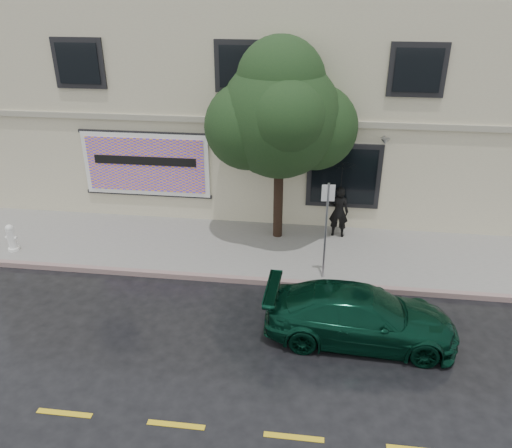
# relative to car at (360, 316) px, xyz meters

# --- Properties ---
(ground) EXTENTS (90.00, 90.00, 0.00)m
(ground) POSITION_rel_car_xyz_m (-3.51, 0.50, -0.63)
(ground) COLOR black
(ground) RESTS_ON ground
(sidewalk) EXTENTS (20.00, 3.50, 0.15)m
(sidewalk) POSITION_rel_car_xyz_m (-3.51, 3.75, -0.55)
(sidewalk) COLOR gray
(sidewalk) RESTS_ON ground
(curb) EXTENTS (20.00, 0.18, 0.16)m
(curb) POSITION_rel_car_xyz_m (-3.51, 2.00, -0.55)
(curb) COLOR gray
(curb) RESTS_ON ground
(road_marking) EXTENTS (19.00, 0.12, 0.01)m
(road_marking) POSITION_rel_car_xyz_m (-3.51, -3.00, -0.62)
(road_marking) COLOR gold
(road_marking) RESTS_ON ground
(building) EXTENTS (20.00, 8.12, 7.00)m
(building) POSITION_rel_car_xyz_m (-3.51, 9.50, 2.87)
(building) COLOR #BDB498
(building) RESTS_ON ground
(billboard) EXTENTS (4.30, 0.16, 2.20)m
(billboard) POSITION_rel_car_xyz_m (-6.71, 5.42, 1.42)
(billboard) COLOR white
(billboard) RESTS_ON ground
(car) EXTENTS (4.39, 2.07, 1.26)m
(car) POSITION_rel_car_xyz_m (0.00, 0.00, 0.00)
(car) COLOR black
(car) RESTS_ON ground
(pedestrian) EXTENTS (0.66, 0.49, 1.66)m
(pedestrian) POSITION_rel_car_xyz_m (-0.41, 4.87, 0.35)
(pedestrian) COLOR black
(pedestrian) RESTS_ON sidewalk
(umbrella) EXTENTS (1.32, 1.32, 0.77)m
(umbrella) POSITION_rel_car_xyz_m (-0.41, 4.87, 1.57)
(umbrella) COLOR black
(umbrella) RESTS_ON pedestrian
(street_tree) EXTENTS (3.49, 3.49, 5.53)m
(street_tree) POSITION_rel_car_xyz_m (-2.29, 4.64, 3.30)
(street_tree) COLOR black
(street_tree) RESTS_ON sidewalk
(fire_hydrant) EXTENTS (0.35, 0.32, 0.84)m
(fire_hydrant) POSITION_rel_car_xyz_m (-10.08, 2.67, -0.07)
(fire_hydrant) COLOR white
(fire_hydrant) RESTS_ON sidewalk
(sign_pole) EXTENTS (0.34, 0.06, 2.76)m
(sign_pole) POSITION_rel_car_xyz_m (-0.84, 2.31, 1.16)
(sign_pole) COLOR #94959C
(sign_pole) RESTS_ON sidewalk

